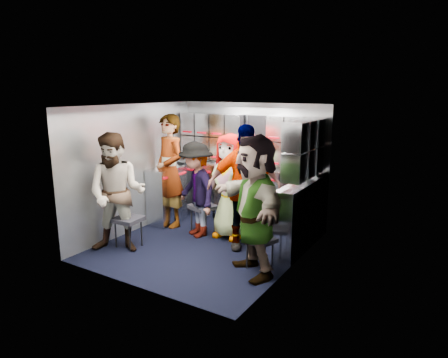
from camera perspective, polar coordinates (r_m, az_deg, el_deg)
The scene contains 29 objects.
floor at distance 6.17m, azimuth -2.73°, elevation -9.47°, with size 3.00×3.00×0.00m, color black.
wall_back at distance 7.11m, azimuth 4.00°, elevation 2.35°, with size 2.80×0.04×2.10m, color gray.
wall_left at distance 6.73m, azimuth -12.73°, elevation 1.46°, with size 0.04×3.00×2.10m, color gray.
wall_right at distance 5.21m, azimuth 9.99°, elevation -1.69°, with size 0.04×3.00×2.10m, color gray.
ceiling at distance 5.71m, azimuth -2.95°, elevation 10.42°, with size 2.80×3.00×0.02m, color silver.
cart_bank_back at distance 7.05m, azimuth 3.14°, elevation -2.35°, with size 2.68×0.38×0.99m, color #A5ACB6.
cart_bank_left at distance 7.12m, azimuth -8.16°, elevation -2.32°, with size 0.38×0.76×0.99m, color #A5ACB6.
counter at distance 6.94m, azimuth 3.19°, elevation 1.80°, with size 2.68×0.42×0.03m, color silver.
locker_bank_back at distance 6.92m, azimuth 3.48°, elevation 5.75°, with size 2.68×0.28×0.82m, color #A5ACB6.
locker_bank_right at distance 5.82m, azimuth 11.35°, elevation 4.19°, with size 0.28×1.00×0.82m, color #A5ACB6.
right_cabinet at distance 5.95m, azimuth 10.59°, elevation -5.39°, with size 0.28×1.20×1.00m, color #A5ACB6.
coffee_niche at distance 6.89m, azimuth 5.04°, elevation 5.53°, with size 0.46×0.16×0.84m, color black, non-canonical shape.
red_latch_strip at distance 6.79m, azimuth 2.37°, elevation 0.41°, with size 2.60×0.02×0.03m, color #B20413.
jump_seat_near_left at distance 6.16m, azimuth -13.56°, elevation -5.82°, with size 0.42×0.40×0.46m.
jump_seat_mid_left at distance 6.60m, azimuth -3.05°, elevation -4.18°, with size 0.50×0.48×0.47m.
jump_seat_center at distance 6.53m, azimuth 1.67°, elevation -4.09°, with size 0.46×0.44×0.50m.
jump_seat_mid_right at distance 6.14m, azimuth 3.65°, elevation -5.91°, with size 0.38×0.37×0.42m.
jump_seat_near_right at distance 5.34m, azimuth 5.16°, elevation -8.86°, with size 0.44×0.43×0.42m.
attendant_standing at distance 6.87m, azimuth -7.77°, elevation 1.15°, with size 0.70×0.46×1.93m, color black.
attendant_arc_a at distance 5.91m, azimuth -15.02°, elevation -2.00°, with size 0.85×0.66×1.74m, color black.
attendant_arc_b at distance 6.36m, azimuth -4.00°, elevation -1.51°, with size 0.99×0.57×1.53m, color black.
attendant_arc_c at distance 6.28m, azimuth 0.87°, elevation -1.05°, with size 0.81×0.53×1.67m, color black.
attendant_arc_d at distance 5.84m, azimuth 2.90°, elevation -1.21°, with size 1.08×0.45×1.85m, color black.
attendant_arc_e at distance 5.01m, azimuth 4.36°, elevation -3.87°, with size 1.67×0.53×1.80m, color black.
bottle_left at distance 6.98m, azimuth 1.35°, elevation 3.16°, with size 0.06×0.06×0.28m, color white.
bottle_mid at distance 6.90m, azimuth 2.50°, elevation 2.90°, with size 0.07×0.07×0.24m, color white.
bottle_right at distance 6.55m, azimuth 8.80°, elevation 2.26°, with size 0.06×0.06×0.25m, color white.
cup_left at distance 7.06m, azimuth 0.24°, elevation 2.55°, with size 0.08×0.08×0.10m, color tan.
cup_right at distance 6.57m, azimuth 8.38°, elevation 1.60°, with size 0.08×0.08×0.09m, color tan.
Camera 1 is at (3.23, -4.70, 2.34)m, focal length 32.00 mm.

